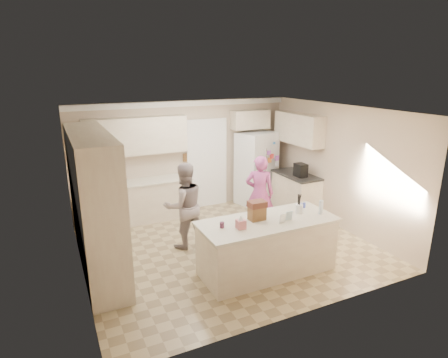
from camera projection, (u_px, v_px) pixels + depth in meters
name	position (u px, v px, depth m)	size (l,w,h in m)	color
floor	(227.00, 247.00, 7.20)	(5.20, 4.60, 0.02)	tan
ceiling	(227.00, 109.00, 6.46)	(5.20, 4.60, 0.02)	white
wall_back	(185.00, 156.00, 8.83)	(5.20, 0.02, 2.60)	beige
wall_front	(305.00, 229.00, 4.83)	(5.20, 0.02, 2.60)	beige
wall_left	(75.00, 203.00, 5.76)	(0.02, 4.60, 2.60)	beige
wall_right	(338.00, 167.00, 7.91)	(0.02, 4.60, 2.60)	beige
crown_back	(184.00, 104.00, 8.44)	(5.20, 0.08, 0.12)	white
pantry_bank	(95.00, 204.00, 6.09)	(0.60, 2.60, 2.35)	beige
back_base_cab	(142.00, 202.00, 8.34)	(2.20, 0.60, 0.88)	beige
back_countertop	(141.00, 182.00, 8.20)	(2.24, 0.63, 0.04)	beige
back_upper_cab	(136.00, 136.00, 8.03)	(2.20, 0.35, 0.80)	beige
doorway_opening	(207.00, 164.00, 9.11)	(0.90, 0.06, 2.10)	black
doorway_casing	(207.00, 165.00, 9.08)	(1.02, 0.03, 2.22)	white
wall_frame_upper	(186.00, 146.00, 8.74)	(0.15, 0.02, 0.20)	brown
wall_frame_lower	(186.00, 157.00, 8.81)	(0.15, 0.02, 0.20)	brown
refrigerator	(256.00, 168.00, 9.35)	(0.90, 0.70, 1.80)	white
fridge_seam	(264.00, 172.00, 9.05)	(0.01, 0.02, 1.78)	gray
fridge_dispenser	(256.00, 163.00, 8.88)	(0.22, 0.03, 0.35)	black
fridge_handle_l	(262.00, 166.00, 8.97)	(0.02, 0.02, 0.85)	silver
fridge_handle_r	(266.00, 165.00, 9.01)	(0.02, 0.02, 0.85)	silver
over_fridge_cab	(250.00, 119.00, 9.13)	(0.95, 0.35, 0.45)	beige
right_base_cab	(296.00, 193.00, 8.89)	(0.60, 1.20, 0.88)	beige
right_countertop	(296.00, 175.00, 8.76)	(0.63, 1.24, 0.04)	#2D2B28
right_upper_cab	(299.00, 129.00, 8.69)	(0.35, 1.50, 0.70)	beige
coffee_maker	(301.00, 170.00, 8.52)	(0.22, 0.28, 0.30)	black
island_base	(267.00, 247.00, 6.21)	(2.20, 0.90, 0.88)	beige
island_top	(268.00, 222.00, 6.08)	(2.28, 0.96, 0.05)	beige
utensil_crock	(299.00, 209.00, 6.36)	(0.13, 0.13, 0.15)	white
tissue_box	(241.00, 224.00, 5.74)	(0.13, 0.13, 0.14)	#C4666A
tissue_plume	(241.00, 218.00, 5.70)	(0.08, 0.08, 0.08)	white
dollhouse_body	(257.00, 213.00, 6.06)	(0.26, 0.18, 0.22)	brown
dollhouse_roof	(257.00, 204.00, 6.02)	(0.28, 0.20, 0.10)	#592D1E
jam_jar	(222.00, 225.00, 5.77)	(0.07, 0.07, 0.09)	#59263F
greeting_card_a	(283.00, 218.00, 5.93)	(0.12, 0.01, 0.16)	white
greeting_card_b	(289.00, 216.00, 6.04)	(0.12, 0.01, 0.16)	silver
water_bottle	(321.00, 207.00, 6.30)	(0.07, 0.07, 0.24)	silver
shaker_salt	(301.00, 206.00, 6.58)	(0.05, 0.05, 0.09)	#3E4FB1
shaker_pepper	(304.00, 205.00, 6.61)	(0.05, 0.05, 0.09)	#3E4FB1
teen_boy	(184.00, 206.00, 7.00)	(0.80, 0.62, 1.65)	gray
teen_girl	(259.00, 194.00, 7.75)	(0.59, 0.39, 1.61)	#BB468E
fridge_magnets	(264.00, 172.00, 9.04)	(0.76, 0.02, 1.44)	tan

